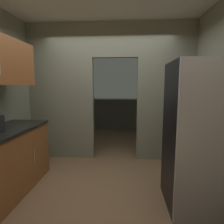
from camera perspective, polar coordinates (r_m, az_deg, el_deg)
The scene contains 4 objects.
ground at distance 3.00m, azimuth -3.13°, elevation -22.80°, with size 20.00×20.00×0.00m, color brown.
kitchen_partition at distance 3.93m, azimuth -1.14°, elevation 7.06°, with size 3.36×0.12×2.77m.
adjoining_room_shell at distance 5.86m, azimuth 0.96°, elevation 6.51°, with size 3.36×2.89×2.77m.
refrigerator at distance 2.60m, azimuth 24.50°, elevation -6.67°, with size 0.73×0.80×1.82m.
Camera 1 is at (0.34, -2.55, 1.53)m, focal length 30.53 mm.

